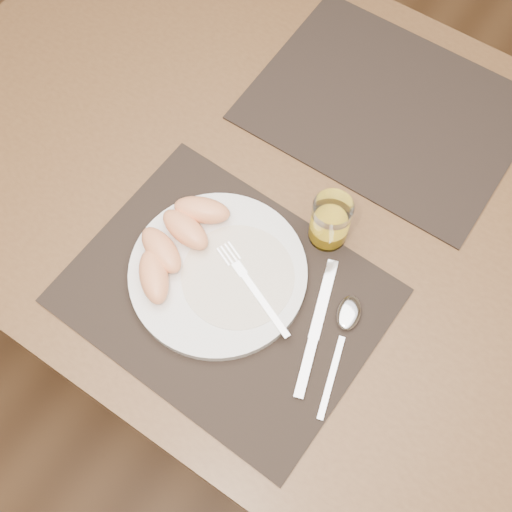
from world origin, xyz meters
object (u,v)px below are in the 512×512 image
object	(u,v)px
fork	(248,281)
spoon	(346,322)
plate	(218,273)
placemat_far	(387,109)
knife	(313,338)
juice_glass	(330,223)
table	(303,217)
placemat_near	(225,295)

from	to	relation	value
fork	spoon	bearing A→B (deg)	11.83
plate	fork	xyz separation A→B (m)	(0.05, 0.01, 0.01)
plate	fork	world-z (taller)	fork
placemat_far	knife	bearing A→B (deg)	-74.93
fork	knife	size ratio (longest dim) A/B	0.79
plate	juice_glass	world-z (taller)	juice_glass
knife	juice_glass	size ratio (longest dim) A/B	2.34
table	placemat_near	bearing A→B (deg)	-91.44
fork	placemat_near	bearing A→B (deg)	-123.15
placemat_far	knife	distance (m)	0.44
knife	spoon	distance (m)	0.05
fork	knife	bearing A→B (deg)	-7.08
spoon	juice_glass	xyz separation A→B (m)	(-0.10, 0.11, 0.04)
spoon	juice_glass	world-z (taller)	juice_glass
knife	juice_glass	world-z (taller)	juice_glass
placemat_near	plate	world-z (taller)	plate
juice_glass	spoon	bearing A→B (deg)	-47.69
fork	juice_glass	world-z (taller)	juice_glass
plate	fork	distance (m)	0.05
plate	spoon	world-z (taller)	plate
plate	juice_glass	bearing A→B (deg)	56.23
spoon	juice_glass	size ratio (longest dim) A/B	2.07
knife	placemat_near	bearing A→B (deg)	-173.79
plate	table	bearing A→B (deg)	80.50
fork	spoon	world-z (taller)	fork
fork	placemat_far	bearing A→B (deg)	88.44
placemat_far	spoon	bearing A→B (deg)	-69.44
juice_glass	table	bearing A→B (deg)	145.02
spoon	juice_glass	distance (m)	0.15
plate	juice_glass	distance (m)	0.19
table	spoon	size ratio (longest dim) A/B	7.39
placemat_far	fork	distance (m)	0.41
plate	spoon	bearing A→B (deg)	12.03
placemat_far	plate	distance (m)	0.42
placemat_near	placemat_far	distance (m)	0.44
table	knife	distance (m)	0.26
table	plate	xyz separation A→B (m)	(-0.03, -0.20, 0.10)
plate	knife	size ratio (longest dim) A/B	1.26
table	fork	bearing A→B (deg)	-85.46
table	fork	world-z (taller)	fork
plate	juice_glass	xyz separation A→B (m)	(0.10, 0.15, 0.03)
placemat_far	fork	size ratio (longest dim) A/B	2.68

